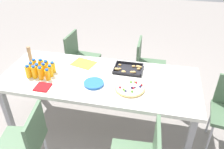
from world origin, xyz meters
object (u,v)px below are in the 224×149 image
object	(u,v)px
juice_bottle_3	(48,75)
napkin_stack	(43,87)
juice_bottle_6	(44,69)
fruit_pizza	(130,88)
plate_stack	(94,83)
chair_far_left	(80,56)
juice_bottle_10	(47,66)
juice_bottle_5	(38,69)
cardboard_tube	(30,54)
party_table	(99,82)
juice_bottle_2	(41,73)
juice_bottle_4	(31,68)
paper_folder	(84,63)
juice_bottle_0	(28,72)
chair_far_right	(147,63)
juice_bottle_11	(53,67)
juice_bottle_1	(34,72)
juice_bottle_8	(35,65)
juice_bottle_9	(41,65)
snack_tray	(129,69)
chair_near_left	(26,141)
juice_bottle_7	(50,71)

from	to	relation	value
juice_bottle_3	napkin_stack	world-z (taller)	juice_bottle_3
juice_bottle_6	napkin_stack	distance (m)	0.25
fruit_pizza	plate_stack	size ratio (longest dim) A/B	1.45
juice_bottle_6	fruit_pizza	distance (m)	0.97
chair_far_left	fruit_pizza	bearing A→B (deg)	47.50
juice_bottle_10	juice_bottle_5	bearing A→B (deg)	-128.95
cardboard_tube	party_table	bearing A→B (deg)	-10.74
juice_bottle_2	juice_bottle_3	size ratio (longest dim) A/B	1.14
juice_bottle_2	cardboard_tube	bearing A→B (deg)	132.92
juice_bottle_4	juice_bottle_10	xyz separation A→B (m)	(0.14, 0.08, -0.00)
juice_bottle_4	juice_bottle_6	size ratio (longest dim) A/B	0.95
juice_bottle_2	paper_folder	world-z (taller)	juice_bottle_2
chair_far_left	juice_bottle_6	distance (m)	0.94
fruit_pizza	cardboard_tube	world-z (taller)	cardboard_tube
fruit_pizza	cardboard_tube	bearing A→B (deg)	166.48
juice_bottle_0	cardboard_tube	world-z (taller)	cardboard_tube
chair_far_right	juice_bottle_5	bearing A→B (deg)	-52.44
juice_bottle_4	juice_bottle_5	size ratio (longest dim) A/B	1.03
juice_bottle_0	napkin_stack	world-z (taller)	juice_bottle_0
juice_bottle_5	juice_bottle_11	bearing A→B (deg)	30.27
juice_bottle_3	juice_bottle_6	world-z (taller)	juice_bottle_6
juice_bottle_10	paper_folder	size ratio (longest dim) A/B	0.53
juice_bottle_0	napkin_stack	size ratio (longest dim) A/B	0.98
juice_bottle_6	napkin_stack	bearing A→B (deg)	-69.78
party_table	chair_far_right	world-z (taller)	chair_far_right
juice_bottle_4	fruit_pizza	bearing A→B (deg)	-3.05
juice_bottle_1	juice_bottle_0	bearing A→B (deg)	-177.03
juice_bottle_8	juice_bottle_9	bearing A→B (deg)	6.55
chair_far_right	snack_tray	xyz separation A→B (m)	(-0.17, -0.59, 0.24)
chair_near_left	juice_bottle_2	xyz separation A→B (m)	(-0.13, 0.65, 0.30)
chair_near_left	chair_far_left	world-z (taller)	same
juice_bottle_4	juice_bottle_11	world-z (taller)	juice_bottle_4
juice_bottle_4	paper_folder	distance (m)	0.59
juice_bottle_2	snack_tray	size ratio (longest dim) A/B	0.47
chair_far_left	snack_tray	world-z (taller)	chair_far_left
juice_bottle_4	plate_stack	distance (m)	0.74
juice_bottle_7	juice_bottle_11	world-z (taller)	juice_bottle_7
juice_bottle_8	juice_bottle_10	distance (m)	0.14
chair_far_right	juice_bottle_2	size ratio (longest dim) A/B	5.50
party_table	juice_bottle_1	distance (m)	0.71
juice_bottle_0	juice_bottle_11	size ratio (longest dim) A/B	1.12
plate_stack	napkin_stack	world-z (taller)	plate_stack
juice_bottle_6	plate_stack	world-z (taller)	juice_bottle_6
chair_far_left	juice_bottle_1	xyz separation A→B (m)	(-0.16, -0.96, 0.30)
juice_bottle_1	juice_bottle_9	world-z (taller)	juice_bottle_1
juice_bottle_0	juice_bottle_4	world-z (taller)	juice_bottle_0
juice_bottle_11	snack_tray	world-z (taller)	juice_bottle_11
napkin_stack	paper_folder	world-z (taller)	napkin_stack
juice_bottle_4	fruit_pizza	size ratio (longest dim) A/B	0.46
chair_far_left	juice_bottle_1	distance (m)	1.02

